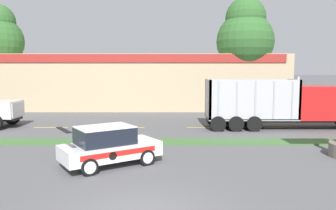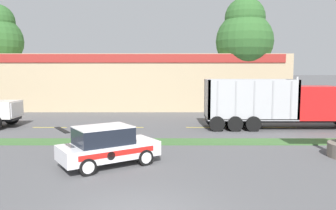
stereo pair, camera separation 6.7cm
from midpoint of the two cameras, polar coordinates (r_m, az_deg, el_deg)
name	(u,v)px [view 1 (the left image)]	position (r m, az deg, el deg)	size (l,w,h in m)	color
grass_verge	(152,142)	(18.38, -2.88, -6.40)	(120.00, 1.57, 0.06)	#3D6633
centre_line_3	(49,127)	(24.50, -20.08, -3.70)	(2.40, 0.14, 0.01)	yellow
centre_line_4	(126,127)	(23.24, -7.42, -3.89)	(2.40, 0.14, 0.01)	yellow
centre_line_5	(203,127)	(23.20, 5.97, -3.89)	(2.40, 0.14, 0.01)	yellow
centre_line_6	(279,127)	(24.38, 18.72, -3.70)	(2.40, 0.14, 0.01)	yellow
dump_truck_lead	(296,106)	(24.21, 21.31, -0.16)	(10.96, 2.65, 3.58)	black
rally_car	(107,145)	(14.02, -10.70, -6.92)	(4.38, 3.75, 1.71)	white
store_building_backdrop	(132,81)	(37.41, -6.26, 4.15)	(31.68, 12.10, 5.59)	tan
tree_behind_centre	(244,35)	(34.11, 12.96, 11.72)	(5.69, 5.69, 11.17)	#473828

